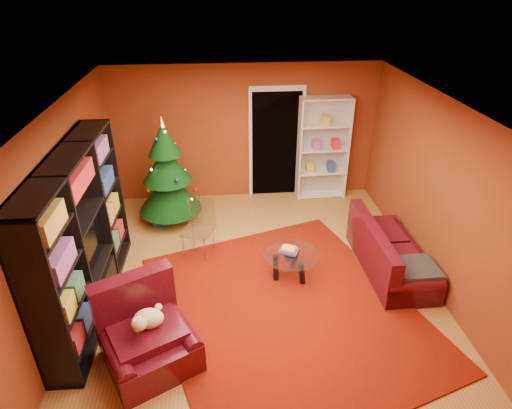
{
  "coord_description": "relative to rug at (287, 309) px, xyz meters",
  "views": [
    {
      "loc": [
        -0.48,
        -5.0,
        4.05
      ],
      "look_at": [
        0.0,
        0.4,
        1.05
      ],
      "focal_mm": 30.0,
      "sensor_mm": 36.0,
      "label": 1
    }
  ],
  "objects": [
    {
      "name": "floor",
      "position": [
        -0.32,
        0.67,
        -0.04
      ],
      "size": [
        5.0,
        5.5,
        0.05
      ],
      "primitive_type": "cube",
      "color": "#A07031",
      "rests_on": "ground"
    },
    {
      "name": "ceiling",
      "position": [
        -0.32,
        0.67,
        2.61
      ],
      "size": [
        5.0,
        5.5,
        0.05
      ],
      "primitive_type": "cube",
      "color": "silver",
      "rests_on": "wall_back"
    },
    {
      "name": "wall_back",
      "position": [
        -0.32,
        3.45,
        1.29
      ],
      "size": [
        5.0,
        0.05,
        2.6
      ],
      "primitive_type": "cube",
      "color": "brown",
      "rests_on": "ground"
    },
    {
      "name": "wall_left",
      "position": [
        -2.85,
        0.67,
        1.29
      ],
      "size": [
        0.05,
        5.5,
        2.6
      ],
      "primitive_type": "cube",
      "color": "brown",
      "rests_on": "ground"
    },
    {
      "name": "wall_right",
      "position": [
        2.2,
        0.67,
        1.29
      ],
      "size": [
        0.05,
        5.5,
        2.6
      ],
      "primitive_type": "cube",
      "color": "brown",
      "rests_on": "ground"
    },
    {
      "name": "doorway",
      "position": [
        0.28,
        3.4,
        1.04
      ],
      "size": [
        1.06,
        0.6,
        2.16
      ],
      "primitive_type": null,
      "color": "black",
      "rests_on": "floor"
    },
    {
      "name": "rug",
      "position": [
        0.0,
        0.0,
        0.0
      ],
      "size": [
        4.2,
        4.55,
        0.02
      ],
      "primitive_type": "cube",
      "rotation": [
        0.0,
        0.0,
        0.31
      ],
      "color": "maroon",
      "rests_on": "floor"
    },
    {
      "name": "media_unit",
      "position": [
        -2.6,
        0.37,
        1.07
      ],
      "size": [
        0.48,
        2.83,
        2.16
      ],
      "primitive_type": null,
      "rotation": [
        0.0,
        0.0,
        -0.02
      ],
      "color": "black",
      "rests_on": "floor"
    },
    {
      "name": "christmas_tree",
      "position": [
        -1.74,
        2.51,
        0.95
      ],
      "size": [
        1.13,
        1.13,
        1.98
      ],
      "primitive_type": null,
      "rotation": [
        0.0,
        0.0,
        -0.02
      ],
      "color": "black",
      "rests_on": "floor"
    },
    {
      "name": "gift_box_teal",
      "position": [
        -1.93,
        2.44,
        0.13
      ],
      "size": [
        0.28,
        0.28,
        0.28
      ],
      "primitive_type": "cube",
      "rotation": [
        0.0,
        0.0,
        0.01
      ],
      "color": "#21596D",
      "rests_on": "floor"
    },
    {
      "name": "gift_box_red",
      "position": [
        -1.71,
        3.09,
        0.1
      ],
      "size": [
        0.25,
        0.25,
        0.22
      ],
      "primitive_type": "cube",
      "rotation": [
        0.0,
        0.0,
        0.15
      ],
      "color": "#A12634",
      "rests_on": "floor"
    },
    {
      "name": "white_bookshelf",
      "position": [
        1.17,
        3.24,
        0.99
      ],
      "size": [
        0.96,
        0.36,
        2.06
      ],
      "primitive_type": null,
      "rotation": [
        0.0,
        0.0,
        0.02
      ],
      "color": "white",
      "rests_on": "floor"
    },
    {
      "name": "armchair",
      "position": [
        -1.71,
        -0.73,
        0.4
      ],
      "size": [
        1.41,
        1.41,
        0.82
      ],
      "primitive_type": null,
      "rotation": [
        0.0,
        0.0,
        0.48
      ],
      "color": "#3B0812",
      "rests_on": "rug"
    },
    {
      "name": "dog",
      "position": [
        -1.68,
        -0.66,
        0.6
      ],
      "size": [
        0.49,
        0.45,
        0.27
      ],
      "primitive_type": null,
      "rotation": [
        0.0,
        0.0,
        0.48
      ],
      "color": "beige",
      "rests_on": "armchair"
    },
    {
      "name": "sofa",
      "position": [
        1.7,
        0.75,
        0.38
      ],
      "size": [
        0.84,
        1.81,
        0.78
      ],
      "primitive_type": null,
      "rotation": [
        0.0,
        0.0,
        1.58
      ],
      "color": "#3B0812",
      "rests_on": "rug"
    },
    {
      "name": "coffee_table",
      "position": [
        0.16,
        0.68,
        0.2
      ],
      "size": [
        1.09,
        1.09,
        0.51
      ],
      "primitive_type": null,
      "rotation": [
        0.0,
        0.0,
        -0.43
      ],
      "color": "gray",
      "rests_on": "rug"
    },
    {
      "name": "acrylic_chair",
      "position": [
        -1.21,
        1.41,
        0.42
      ],
      "size": [
        0.6,
        0.62,
        0.87
      ],
      "primitive_type": null,
      "rotation": [
        0.0,
        0.0,
        -0.4
      ],
      "color": "#66605B",
      "rests_on": "rug"
    }
  ]
}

